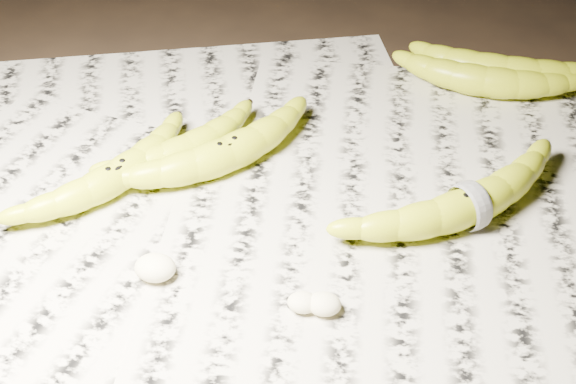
# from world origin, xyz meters

# --- Properties ---
(ground) EXTENTS (3.00, 3.00, 0.00)m
(ground) POSITION_xyz_m (0.00, 0.00, 0.00)
(ground) COLOR black
(ground) RESTS_ON ground
(newspaper_patch) EXTENTS (0.90, 0.70, 0.01)m
(newspaper_patch) POSITION_xyz_m (-0.01, 0.04, 0.00)
(newspaper_patch) COLOR #BDB6A2
(newspaper_patch) RESTS_ON ground
(banana_left_a) EXTENTS (0.15, 0.20, 0.03)m
(banana_left_a) POSITION_xyz_m (-0.19, 0.03, 0.03)
(banana_left_a) COLOR #BDD31A
(banana_left_a) RESTS_ON newspaper_patch
(banana_left_b) EXTENTS (0.15, 0.16, 0.03)m
(banana_left_b) POSITION_xyz_m (-0.13, 0.09, 0.02)
(banana_left_b) COLOR #BDD31A
(banana_left_b) RESTS_ON newspaper_patch
(banana_center) EXTENTS (0.19, 0.19, 0.04)m
(banana_center) POSITION_xyz_m (-0.09, 0.09, 0.03)
(banana_center) COLOR #BDD31A
(banana_center) RESTS_ON newspaper_patch
(banana_taped) EXTENTS (0.22, 0.19, 0.04)m
(banana_taped) POSITION_xyz_m (0.16, 0.04, 0.03)
(banana_taped) COLOR #BDD31A
(banana_taped) RESTS_ON newspaper_patch
(banana_upper_a) EXTENTS (0.20, 0.08, 0.04)m
(banana_upper_a) POSITION_xyz_m (0.18, 0.27, 0.03)
(banana_upper_a) COLOR #BDD31A
(banana_upper_a) RESTS_ON newspaper_patch
(banana_upper_b) EXTENTS (0.20, 0.08, 0.04)m
(banana_upper_b) POSITION_xyz_m (0.21, 0.29, 0.03)
(banana_upper_b) COLOR #BDD31A
(banana_upper_b) RESTS_ON newspaper_patch
(measuring_tape) EXTENTS (0.03, 0.04, 0.05)m
(measuring_tape) POSITION_xyz_m (0.16, 0.04, 0.03)
(measuring_tape) COLOR white
(measuring_tape) RESTS_ON newspaper_patch
(flesh_chunk_a) EXTENTS (0.04, 0.03, 0.02)m
(flesh_chunk_a) POSITION_xyz_m (-0.12, -0.08, 0.02)
(flesh_chunk_a) COLOR beige
(flesh_chunk_a) RESTS_ON newspaper_patch
(flesh_chunk_b) EXTENTS (0.03, 0.02, 0.02)m
(flesh_chunk_b) POSITION_xyz_m (0.02, -0.09, 0.02)
(flesh_chunk_b) COLOR beige
(flesh_chunk_b) RESTS_ON newspaper_patch
(flesh_chunk_c) EXTENTS (0.03, 0.02, 0.02)m
(flesh_chunk_c) POSITION_xyz_m (0.04, -0.09, 0.02)
(flesh_chunk_c) COLOR beige
(flesh_chunk_c) RESTS_ON newspaper_patch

